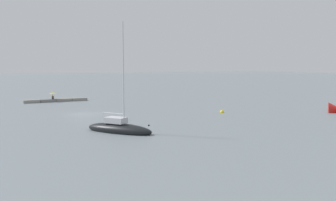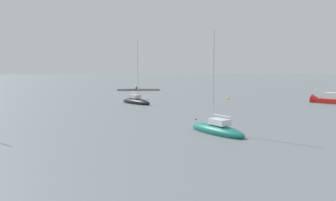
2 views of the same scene
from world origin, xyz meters
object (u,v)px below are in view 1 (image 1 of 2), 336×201
Objects in this scene: person_seated_brown_left at (53,98)px; umbrella_open_yellow at (53,93)px; mooring_buoy_mid at (222,112)px; sailboat_black_far at (119,128)px.

umbrella_open_yellow is at bearing 153.28° from person_seated_brown_left.
person_seated_brown_left is 33.49m from mooring_buoy_mid.
umbrella_open_yellow is (-0.01, 0.01, 0.86)m from person_seated_brown_left.
sailboat_black_far reaches higher than mooring_buoy_mid.
person_seated_brown_left is 34.61m from sailboat_black_far.
mooring_buoy_mid is (-19.00, 27.58, -0.71)m from person_seated_brown_left.
mooring_buoy_mid is (-18.60, -7.03, -0.29)m from sailboat_black_far.
person_seated_brown_left is at bearing -34.74° from umbrella_open_yellow.
sailboat_black_far reaches higher than umbrella_open_yellow.
sailboat_black_far is at bearing 90.63° from umbrella_open_yellow.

